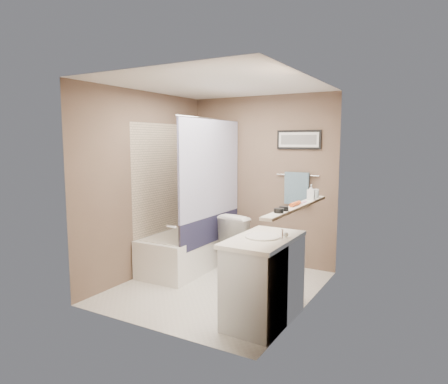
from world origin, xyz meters
The scene contains 33 objects.
ground centered at (0.00, 0.00, 0.00)m, with size 2.50×2.50×0.00m, color silver.
ceiling centered at (0.00, 0.00, 2.38)m, with size 2.20×2.50×0.04m, color white.
wall_back centered at (0.00, 1.23, 1.20)m, with size 2.20×0.04×2.40m, color brown.
wall_front centered at (0.00, -1.23, 1.20)m, with size 2.20×0.04×2.40m, color brown.
wall_left centered at (-1.08, 0.00, 1.20)m, with size 0.04×2.50×2.40m, color brown.
wall_right centered at (1.08, 0.00, 1.20)m, with size 0.04×2.50×2.40m, color brown.
tile_surround centered at (-1.09, 0.50, 1.00)m, with size 0.02×1.55×2.00m, color #C9B598.
curtain_rod centered at (-0.40, 0.50, 2.05)m, with size 0.02×0.02×1.55m, color silver.
curtain_upper centered at (-0.40, 0.50, 1.40)m, with size 0.03×1.45×1.28m, color silver.
curtain_lower centered at (-0.40, 0.50, 0.58)m, with size 0.03×1.45×0.36m, color #232342.
mirror centered at (1.09, -0.15, 1.62)m, with size 0.02×1.60×1.00m, color silver.
shelf centered at (1.04, -0.15, 1.10)m, with size 0.12×1.60×0.03m, color silver.
towel_bar centered at (0.55, 1.22, 1.30)m, with size 0.02×0.02×0.60m, color silver.
towel centered at (0.55, 1.20, 1.12)m, with size 0.34×0.05×0.44m, color #80A7BA.
art_frame centered at (0.55, 1.23, 1.78)m, with size 0.62×0.03×0.26m, color black.
art_mat centered at (0.55, 1.22, 1.78)m, with size 0.56×0.00×0.20m, color white.
art_image centered at (0.55, 1.22, 1.78)m, with size 0.50×0.00×0.13m, color #595959.
door centered at (0.55, -1.24, 1.00)m, with size 0.80×0.02×2.00m, color silver.
door_handle centered at (0.22, -1.19, 1.00)m, with size 0.02×0.02×0.10m, color silver.
bathtub centered at (-0.75, 0.45, 0.25)m, with size 0.70×1.50×0.50m, color white.
tub_rim centered at (-0.75, 0.45, 0.50)m, with size 0.56×1.36×0.02m, color silver.
toilet centered at (-0.03, 0.85, 0.39)m, with size 0.44×0.77×0.79m, color white.
vanity centered at (0.85, -0.55, 0.40)m, with size 0.50×0.90×0.80m, color silver.
countertop centered at (0.84, -0.55, 0.82)m, with size 0.54×0.96×0.04m, color silver.
sink_basin centered at (0.83, -0.55, 0.85)m, with size 0.34×0.34×0.01m, color white.
faucet_spout centered at (1.03, -0.55, 0.89)m, with size 0.02×0.02×0.10m, color white.
faucet_knob centered at (1.03, -0.45, 0.87)m, with size 0.05×0.05×0.05m, color silver.
candle_bowl_near centered at (1.04, -0.66, 1.14)m, with size 0.09×0.09×0.04m, color black.
candle_bowl_far centered at (1.04, -0.53, 1.14)m, with size 0.09×0.09×0.04m, color black.
hair_brush_front centered at (1.04, -0.22, 1.14)m, with size 0.04×0.04×0.22m, color #D8551E.
pink_comb centered at (1.04, 0.02, 1.12)m, with size 0.03×0.16×0.01m, color #CA7B9D.
glass_jar centered at (1.04, 0.45, 1.17)m, with size 0.08×0.08×0.10m, color silver.
soap_bottle centered at (1.04, 0.29, 1.20)m, with size 0.08×0.08×0.17m, color #999999.
Camera 1 is at (2.37, -4.00, 1.76)m, focal length 32.00 mm.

